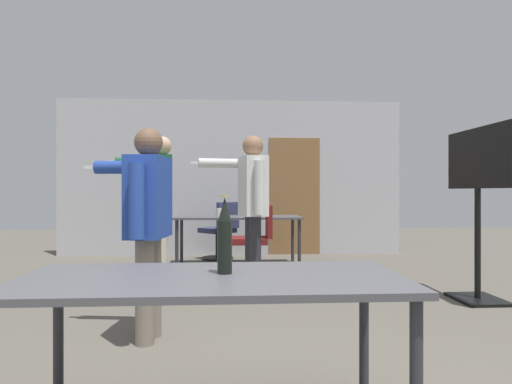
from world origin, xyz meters
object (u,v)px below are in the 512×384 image
Objects in this scene: tv_screen at (478,190)px; beer_bottle at (225,237)px; person_right_polo at (252,197)px; person_left_plaid at (147,214)px; person_center_tall at (161,192)px; office_chair_far_right at (220,233)px; office_chair_near_pushed at (255,243)px; drink_cup at (219,212)px.

tv_screen is 3.50m from beer_bottle.
person_left_plaid is at bearing 140.69° from person_right_polo.
person_left_plaid is 1.49m from beer_bottle.
person_left_plaid is 4.48× the size of beer_bottle.
tv_screen is 2.33m from person_right_polo.
person_center_tall is 1.87m from office_chair_far_right.
person_right_polo is at bearing 174.99° from office_chair_near_pushed.
office_chair_far_right reaches higher than drink_cup.
office_chair_near_pushed is (0.96, 2.48, -0.51)m from person_left_plaid.
drink_cup is (-0.47, 0.92, 0.36)m from office_chair_near_pushed.
tv_screen reaches higher than person_left_plaid.
person_right_polo is (-2.26, 0.58, -0.07)m from tv_screen.
tv_screen is 0.97× the size of person_center_tall.
office_chair_near_pushed is 1.00× the size of office_chair_far_right.
person_right_polo is 14.45× the size of drink_cup.
person_left_plaid is at bearing 177.84° from person_center_tall.
drink_cup is at bearing -43.96° from person_center_tall.
person_left_plaid is 1.69× the size of office_chair_far_right.
person_center_tall is at bearing 43.53° from person_right_polo.
office_chair_far_right is (0.49, 3.99, -0.50)m from person_left_plaid.
drink_cup is at bearing -0.83° from person_left_plaid.
person_right_polo is at bearing 84.59° from beer_bottle.
person_left_plaid reaches higher than office_chair_near_pushed.
person_center_tall is at bearing -156.86° from office_chair_far_right.
drink_cup is (-0.01, -0.59, 0.36)m from office_chair_far_right.
beer_bottle is 2.94× the size of drink_cup.
tv_screen is 1.11× the size of person_left_plaid.
tv_screen is 4.98× the size of beer_bottle.
person_center_tall reaches higher than drink_cup.
office_chair_near_pushed is 7.78× the size of drink_cup.
person_center_tall is (-0.24, 2.40, 0.15)m from person_left_plaid.
tv_screen is at bearing -90.49° from office_chair_far_right.
office_chair_near_pushed is (0.09, 0.87, -0.61)m from person_right_polo.
drink_cup is at bearing -132.74° from office_chair_far_right.
person_right_polo is at bearing -104.51° from tv_screen.
office_chair_far_right is 5.38m from beer_bottle.
office_chair_far_right is 7.82× the size of drink_cup.
tv_screen is 3.64m from person_center_tall.
office_chair_near_pushed is 3.89m from beer_bottle.
person_right_polo is at bearing -77.84° from drink_cup.
person_center_tall reaches higher than office_chair_near_pushed.
person_left_plaid is at bearing 159.71° from office_chair_near_pushed.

